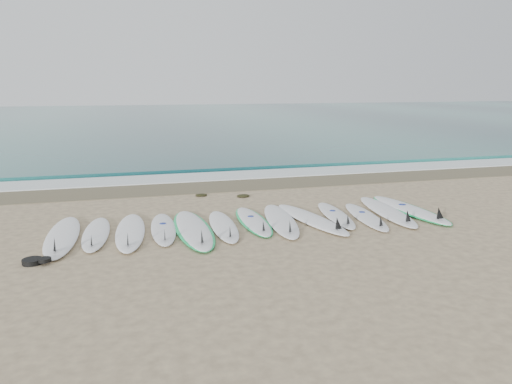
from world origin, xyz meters
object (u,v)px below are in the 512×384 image
object	(u,v)px
surfboard_12	(410,209)
leash_coil	(35,261)
surfboard_6	(254,221)
surfboard_0	(62,236)

from	to	relation	value
surfboard_12	leash_coil	xyz separation A→B (m)	(-7.68, -1.34, -0.00)
surfboard_6	surfboard_0	bearing A→B (deg)	-176.10
surfboard_0	surfboard_12	size ratio (longest dim) A/B	0.98
surfboard_12	leash_coil	bearing A→B (deg)	-172.82
surfboard_0	leash_coil	distance (m)	1.27
surfboard_0	surfboard_6	xyz separation A→B (m)	(3.72, 0.13, -0.02)
surfboard_0	surfboard_12	bearing A→B (deg)	1.81
surfboard_0	surfboard_12	distance (m)	7.39
surfboard_12	leash_coil	distance (m)	7.80
surfboard_0	leash_coil	size ratio (longest dim) A/B	6.09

